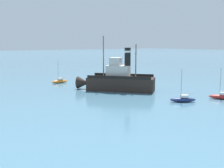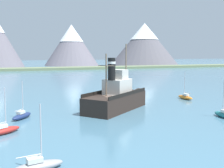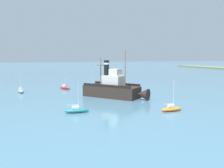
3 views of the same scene
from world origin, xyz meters
TOP-DOWN VIEW (x-y plane):
  - ground_plane at (0.00, 0.00)m, footprint 600.00×600.00m
  - old_tugboat at (1.46, 1.99)m, footprint 13.20×11.85m
  - sailboat_red at (-14.51, -6.17)m, footprint 3.77×3.02m
  - sailboat_grey at (-11.98, -16.97)m, footprint 3.94×1.82m
  - sailboat_orange at (16.51, 6.42)m, footprint 1.35×3.86m
  - sailboat_navy at (-12.44, 0.45)m, footprint 3.11×3.73m
  - sailboat_teal at (12.68, -7.99)m, footprint 1.40×3.87m

SIDE VIEW (x-z plane):
  - ground_plane at x=0.00m, z-range 0.00..0.00m
  - sailboat_red at x=-14.51m, z-range -2.02..2.88m
  - sailboat_grey at x=-11.98m, z-range -2.02..2.88m
  - sailboat_orange at x=16.51m, z-range -2.02..2.88m
  - sailboat_navy at x=-12.44m, z-range -2.02..2.88m
  - sailboat_teal at x=12.68m, z-range -2.02..2.88m
  - old_tugboat at x=1.46m, z-range -3.12..6.78m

